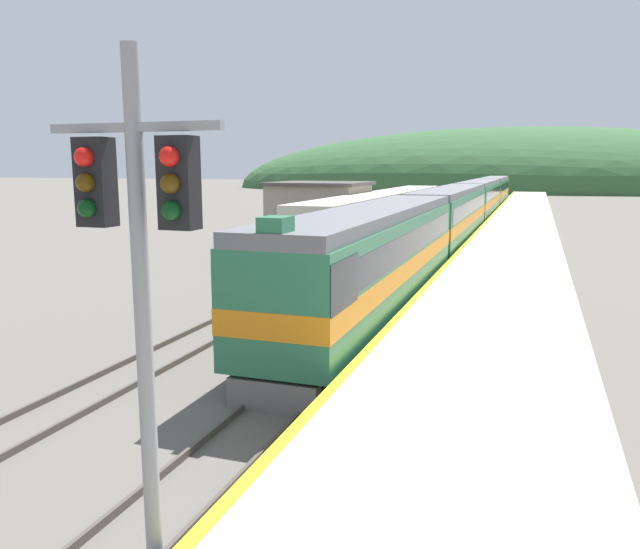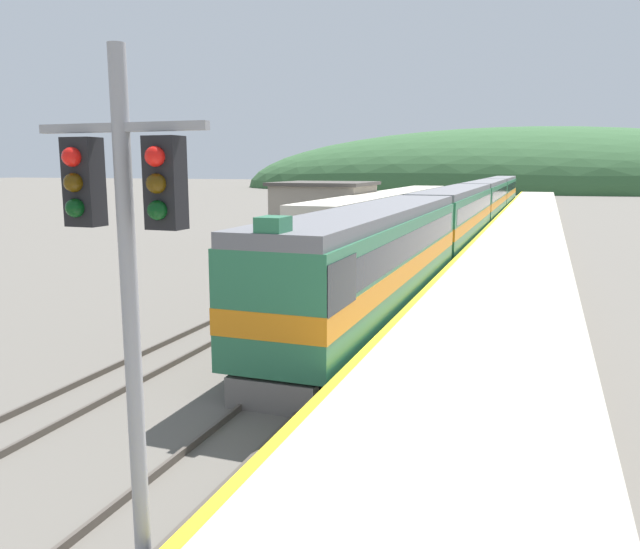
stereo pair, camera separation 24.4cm
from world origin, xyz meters
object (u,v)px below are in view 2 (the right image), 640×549
Objects in this scene: express_train_lead_car at (374,260)px; carriage_third at (486,199)px; siding_train at (388,218)px; signal_mast_main at (127,265)px; carriage_fourth at (501,191)px; carriage_second at (456,216)px.

express_train_lead_car reaches higher than carriage_third.
siding_train is (-4.82, -23.17, -0.32)m from carriage_third.
carriage_third is 61.78m from signal_mast_main.
siding_train is (-4.82, -46.37, -0.32)m from carriage_fourth.
signal_mast_main is (1.37, -38.53, 2.32)m from carriage_second.
carriage_third is at bearing 90.00° from carriage_second.
siding_train is 4.66× the size of signal_mast_main.
signal_mast_main reaches higher than carriage_third.
express_train_lead_car is 0.89× the size of carriage_second.
signal_mast_main reaches higher than carriage_second.
carriage_second is at bearing -90.00° from carriage_fourth.
carriage_second and carriage_fourth have the same top height.
express_train_lead_car reaches higher than carriage_second.
siding_train is at bearing 102.27° from express_train_lead_car.
express_train_lead_car reaches higher than siding_train.
siding_train is (-4.82, 0.02, -0.32)m from carriage_second.
siding_train is at bearing 179.78° from carriage_second.
signal_mast_main is at bearing -80.88° from siding_train.
carriage_fourth is 46.62m from siding_train.
carriage_fourth is 3.15× the size of signal_mast_main.
carriage_fourth is at bearing 84.06° from siding_train.
express_train_lead_car is 45.35m from carriage_third.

